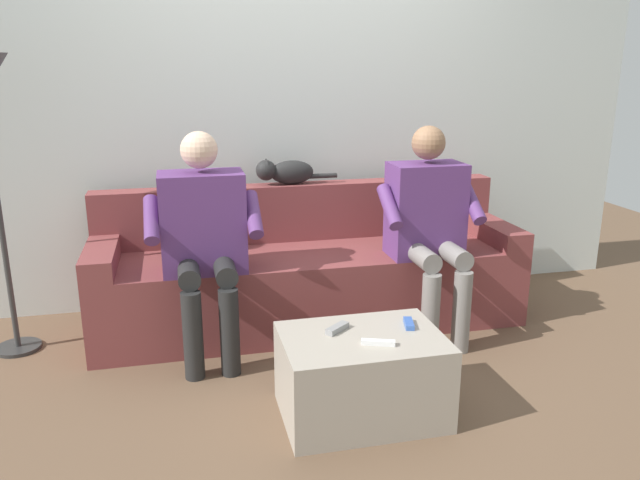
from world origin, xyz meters
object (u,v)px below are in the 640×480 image
object	(u,v)px
person_left_seated	(429,219)
cat_on_backrest	(285,172)
remote_blue	(409,324)
remote_white	(378,342)
person_right_seated	(204,232)
remote_gray	(337,328)
couch	(309,275)
coffee_table	(362,376)

from	to	relation	value
person_left_seated	cat_on_backrest	distance (m)	0.93
cat_on_backrest	remote_blue	size ratio (longest dim) A/B	4.49
remote_white	person_right_seated	bearing A→B (deg)	146.96
person_right_seated	remote_white	xyz separation A→B (m)	(-0.66, 0.89, -0.29)
cat_on_backrest	remote_blue	distance (m)	1.42
remote_white	remote_blue	bearing A→B (deg)	58.64
person_left_seated	remote_gray	xyz separation A→B (m)	(0.71, 0.70, -0.28)
cat_on_backrest	remote_white	size ratio (longest dim) A/B	3.52
couch	remote_blue	bearing A→B (deg)	102.66
couch	remote_blue	distance (m)	1.08
person_left_seated	remote_white	bearing A→B (deg)	56.43
person_left_seated	person_right_seated	distance (m)	1.24
person_right_seated	remote_white	bearing A→B (deg)	126.60
couch	person_right_seated	bearing A→B (deg)	26.72
couch	remote_blue	size ratio (longest dim) A/B	22.15
person_right_seated	remote_gray	size ratio (longest dim) A/B	9.28
remote_blue	couch	bearing A→B (deg)	26.43
couch	cat_on_backrest	bearing A→B (deg)	-68.74
person_left_seated	person_right_seated	bearing A→B (deg)	-0.51
person_right_seated	remote_blue	distance (m)	1.16
couch	remote_blue	world-z (taller)	couch
couch	person_left_seated	size ratio (longest dim) A/B	2.10
remote_white	remote_gray	world-z (taller)	remote_gray
coffee_table	person_right_seated	size ratio (longest dim) A/B	0.59
couch	coffee_table	bearing A→B (deg)	90.00
remote_white	person_left_seated	bearing A→B (deg)	76.78
coffee_table	person_left_seated	world-z (taller)	person_left_seated
remote_blue	remote_gray	xyz separation A→B (m)	(0.33, -0.02, 0.00)
person_left_seated	cat_on_backrest	world-z (taller)	person_left_seated
cat_on_backrest	remote_white	xyz separation A→B (m)	(-0.13, 1.44, -0.49)
person_left_seated	cat_on_backrest	size ratio (longest dim) A/B	2.36
coffee_table	person_right_seated	bearing A→B (deg)	-51.89
couch	person_left_seated	bearing A→B (deg)	152.48
person_right_seated	cat_on_backrest	xyz separation A→B (m)	(-0.53, -0.55, 0.20)
person_left_seated	remote_white	xyz separation A→B (m)	(0.58, 0.88, -0.29)
person_left_seated	person_right_seated	size ratio (longest dim) A/B	1.00
coffee_table	remote_blue	world-z (taller)	remote_blue
couch	remote_blue	xyz separation A→B (m)	(-0.24, 1.05, 0.10)
cat_on_backrest	remote_gray	world-z (taller)	cat_on_backrest
person_right_seated	cat_on_backrest	world-z (taller)	person_right_seated
person_left_seated	remote_gray	size ratio (longest dim) A/B	9.28
person_right_seated	remote_gray	world-z (taller)	person_right_seated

